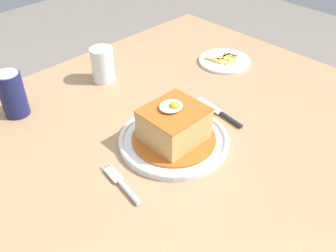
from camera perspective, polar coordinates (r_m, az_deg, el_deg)
dining_table at (r=0.98m, az=-3.43°, el=-6.14°), size 1.36×0.97×0.72m
main_plate at (r=0.91m, az=0.89°, el=-2.10°), size 0.27×0.27×0.02m
sandwich_meal at (r=0.88m, az=0.91°, el=0.04°), size 0.21×0.21×0.11m
fork at (r=0.80m, az=-6.78°, el=-9.18°), size 0.04×0.14×0.01m
knife at (r=1.00m, az=8.67°, el=1.60°), size 0.04×0.17×0.01m
soda_can at (r=1.05m, az=-22.78°, el=4.52°), size 0.07×0.07×0.12m
drinking_glass at (r=1.15m, az=-9.97°, el=8.94°), size 0.07×0.07×0.10m
side_plate_fries at (r=1.26m, az=8.66°, el=9.86°), size 0.17×0.17×0.02m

